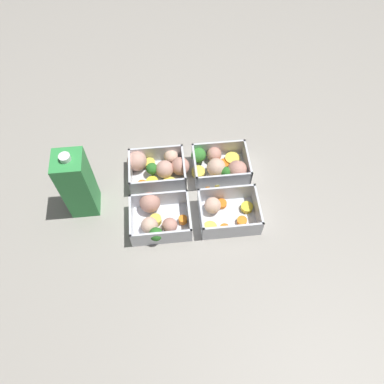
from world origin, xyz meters
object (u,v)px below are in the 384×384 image
Objects in this scene: container_near_left at (220,166)px; juice_carton at (77,184)px; container_near_right at (159,168)px; container_far_left at (225,213)px; container_far_right at (157,217)px.

container_near_left is 0.76× the size of juice_carton.
container_near_right is 0.21m from container_far_left.
container_far_left is 1.00× the size of container_far_right.
container_near_right is 0.87× the size of juice_carton.
container_far_left is at bearing 135.96° from container_near_right.
juice_carton is at bearing -20.64° from container_far_right.
container_far_left is at bearing 86.72° from container_near_left.
container_far_left is 0.35m from juice_carton.
juice_carton is at bearing 23.36° from container_near_right.
container_near_right is (0.16, -0.01, 0.00)m from container_near_left.
container_near_left is at bearing -93.28° from container_far_left.
container_far_left is 0.70× the size of juice_carton.
container_far_left is (-0.15, 0.15, -0.00)m from container_near_right.
juice_carton is at bearing 11.42° from container_near_left.
container_near_right is 0.15m from container_far_right.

